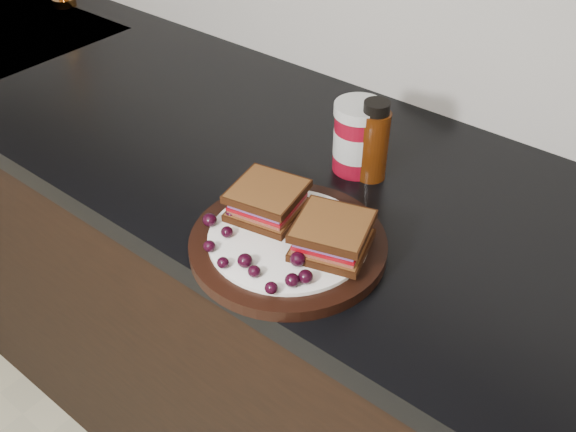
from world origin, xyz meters
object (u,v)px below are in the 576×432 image
object	(u,v)px
sandwich_left	(267,201)
oil_bottle	(374,141)
plate	(288,244)
condiment_jar	(358,137)

from	to	relation	value
sandwich_left	oil_bottle	bearing A→B (deg)	65.50
oil_bottle	plate	bearing A→B (deg)	-87.81
plate	condiment_jar	size ratio (longest dim) A/B	2.32
plate	sandwich_left	bearing A→B (deg)	157.95
plate	condiment_jar	distance (m)	0.24
plate	oil_bottle	size ratio (longest dim) A/B	2.06
sandwich_left	oil_bottle	xyz separation A→B (m)	(0.05, 0.20, 0.02)
sandwich_left	oil_bottle	size ratio (longest dim) A/B	0.72
plate	sandwich_left	size ratio (longest dim) A/B	2.87
sandwich_left	condiment_jar	size ratio (longest dim) A/B	0.81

